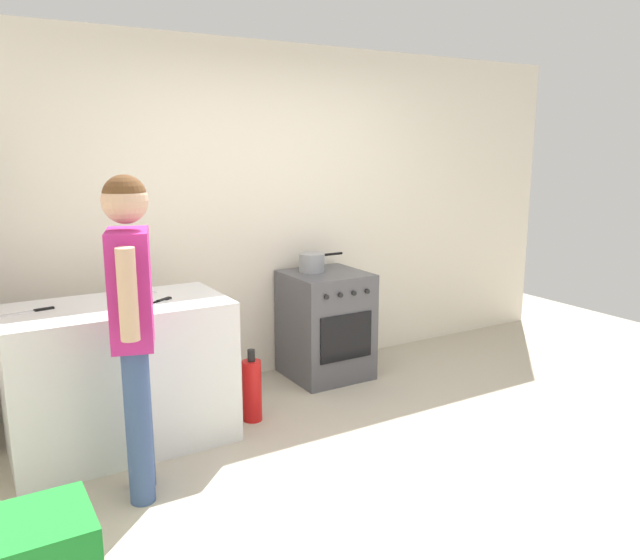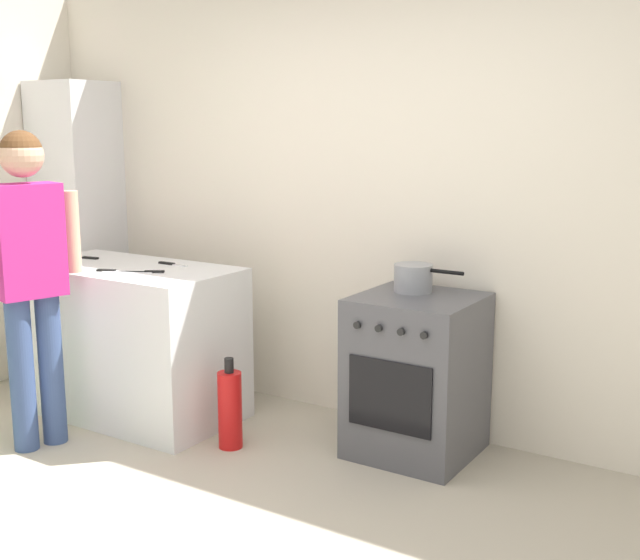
{
  "view_description": "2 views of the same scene",
  "coord_description": "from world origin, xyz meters",
  "px_view_note": "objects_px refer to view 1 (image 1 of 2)",
  "views": [
    {
      "loc": [
        -2.14,
        -2.53,
        1.82
      ],
      "look_at": [
        -0.06,
        0.97,
        0.95
      ],
      "focal_mm": 35.0,
      "sensor_mm": 36.0,
      "label": 1
    },
    {
      "loc": [
        2.09,
        -2.09,
        1.73
      ],
      "look_at": [
        0.13,
        0.98,
        1.01
      ],
      "focal_mm": 45.0,
      "sensor_mm": 36.0,
      "label": 2
    }
  ],
  "objects_px": {
    "knife_chef": "(28,312)",
    "knife_paring": "(137,294)",
    "oven_left": "(326,324)",
    "fire_extinguisher": "(252,390)",
    "person": "(132,309)",
    "knife_carving": "(140,306)",
    "knife_bread": "(152,304)",
    "pot": "(312,262)"
  },
  "relations": [
    {
      "from": "knife_bread",
      "to": "knife_paring",
      "type": "bearing_deg",
      "value": 92.6
    },
    {
      "from": "knife_bread",
      "to": "knife_chef",
      "type": "bearing_deg",
      "value": 165.42
    },
    {
      "from": "knife_chef",
      "to": "knife_paring",
      "type": "relative_size",
      "value": 1.48
    },
    {
      "from": "oven_left",
      "to": "knife_carving",
      "type": "xyz_separation_m",
      "value": [
        -1.59,
        -0.52,
        0.48
      ]
    },
    {
      "from": "oven_left",
      "to": "knife_bread",
      "type": "xyz_separation_m",
      "value": [
        -1.51,
        -0.5,
        0.48
      ]
    },
    {
      "from": "knife_chef",
      "to": "person",
      "type": "xyz_separation_m",
      "value": [
        0.41,
        -0.69,
        0.12
      ]
    },
    {
      "from": "knife_chef",
      "to": "oven_left",
      "type": "bearing_deg",
      "value": 8.5
    },
    {
      "from": "knife_carving",
      "to": "person",
      "type": "xyz_separation_m",
      "value": [
        -0.17,
        -0.49,
        0.12
      ]
    },
    {
      "from": "knife_paring",
      "to": "knife_bread",
      "type": "distance_m",
      "value": 0.3
    },
    {
      "from": "pot",
      "to": "knife_bread",
      "type": "relative_size",
      "value": 1.23
    },
    {
      "from": "knife_bread",
      "to": "person",
      "type": "xyz_separation_m",
      "value": [
        -0.25,
        -0.52,
        0.12
      ]
    },
    {
      "from": "knife_chef",
      "to": "fire_extinguisher",
      "type": "relative_size",
      "value": 0.62
    },
    {
      "from": "knife_chef",
      "to": "fire_extinguisher",
      "type": "height_order",
      "value": "knife_chef"
    },
    {
      "from": "pot",
      "to": "knife_paring",
      "type": "relative_size",
      "value": 1.82
    },
    {
      "from": "knife_bread",
      "to": "person",
      "type": "relative_size",
      "value": 0.18
    },
    {
      "from": "oven_left",
      "to": "fire_extinguisher",
      "type": "xyz_separation_m",
      "value": [
        -0.87,
        -0.48,
        -0.21
      ]
    },
    {
      "from": "fire_extinguisher",
      "to": "knife_bread",
      "type": "bearing_deg",
      "value": -178.36
    },
    {
      "from": "pot",
      "to": "fire_extinguisher",
      "type": "distance_m",
      "value": 1.21
    },
    {
      "from": "knife_chef",
      "to": "knife_bread",
      "type": "relative_size",
      "value": 1.0
    },
    {
      "from": "knife_chef",
      "to": "knife_paring",
      "type": "bearing_deg",
      "value": 11.05
    },
    {
      "from": "oven_left",
      "to": "knife_paring",
      "type": "distance_m",
      "value": 1.61
    },
    {
      "from": "knife_bread",
      "to": "knife_carving",
      "type": "bearing_deg",
      "value": -162.9
    },
    {
      "from": "pot",
      "to": "knife_paring",
      "type": "distance_m",
      "value": 1.48
    },
    {
      "from": "knife_carving",
      "to": "fire_extinguisher",
      "type": "xyz_separation_m",
      "value": [
        0.72,
        0.04,
        -0.69
      ]
    },
    {
      "from": "oven_left",
      "to": "knife_carving",
      "type": "height_order",
      "value": "knife_carving"
    },
    {
      "from": "oven_left",
      "to": "knife_paring",
      "type": "height_order",
      "value": "knife_paring"
    },
    {
      "from": "knife_carving",
      "to": "fire_extinguisher",
      "type": "bearing_deg",
      "value": 3.42
    },
    {
      "from": "knife_carving",
      "to": "person",
      "type": "bearing_deg",
      "value": -108.61
    },
    {
      "from": "oven_left",
      "to": "knife_chef",
      "type": "distance_m",
      "value": 2.25
    },
    {
      "from": "knife_paring",
      "to": "person",
      "type": "bearing_deg",
      "value": -105.91
    },
    {
      "from": "knife_carving",
      "to": "person",
      "type": "distance_m",
      "value": 0.53
    },
    {
      "from": "pot",
      "to": "oven_left",
      "type": "bearing_deg",
      "value": -50.45
    },
    {
      "from": "person",
      "to": "fire_extinguisher",
      "type": "bearing_deg",
      "value": 31.02
    },
    {
      "from": "knife_paring",
      "to": "fire_extinguisher",
      "type": "xyz_separation_m",
      "value": [
        0.66,
        -0.28,
        -0.69
      ]
    },
    {
      "from": "knife_carving",
      "to": "person",
      "type": "relative_size",
      "value": 0.19
    },
    {
      "from": "oven_left",
      "to": "person",
      "type": "height_order",
      "value": "person"
    },
    {
      "from": "knife_chef",
      "to": "knife_bread",
      "type": "distance_m",
      "value": 0.68
    },
    {
      "from": "oven_left",
      "to": "knife_paring",
      "type": "relative_size",
      "value": 4.04
    },
    {
      "from": "knife_carving",
      "to": "knife_paring",
      "type": "bearing_deg",
      "value": 78.32
    },
    {
      "from": "oven_left",
      "to": "knife_carving",
      "type": "bearing_deg",
      "value": -161.88
    },
    {
      "from": "oven_left",
      "to": "knife_carving",
      "type": "distance_m",
      "value": 1.74
    },
    {
      "from": "oven_left",
      "to": "pot",
      "type": "xyz_separation_m",
      "value": [
        -0.07,
        0.09,
        0.5
      ]
    }
  ]
}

